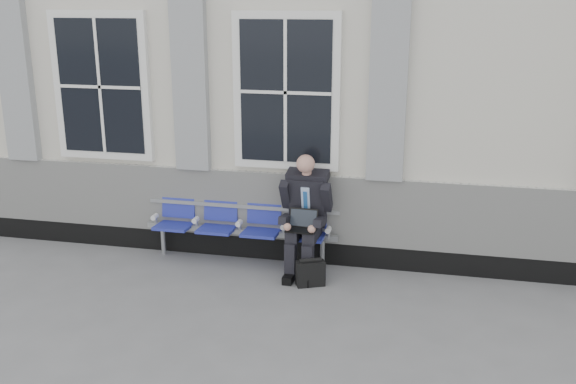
# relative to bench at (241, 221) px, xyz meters

# --- Properties ---
(ground) EXTENTS (70.00, 70.00, 0.00)m
(ground) POSITION_rel_bench_xyz_m (0.24, -1.32, -0.55)
(ground) COLOR slate
(ground) RESTS_ON ground
(station_building) EXTENTS (14.40, 4.40, 4.49)m
(station_building) POSITION_rel_bench_xyz_m (0.22, 2.15, 1.67)
(station_building) COLOR beige
(station_building) RESTS_ON ground
(bench) EXTENTS (2.60, 0.47, 0.91)m
(bench) POSITION_rel_bench_xyz_m (0.00, 0.00, 0.00)
(bench) COLOR #9EA0A3
(bench) RESTS_ON ground
(businessman) EXTENTS (0.65, 0.87, 1.53)m
(businessman) POSITION_rel_bench_xyz_m (0.89, -0.14, 0.26)
(businessman) COLOR black
(businessman) RESTS_ON ground
(briefcase) EXTENTS (0.38, 0.27, 0.36)m
(briefcase) POSITION_rel_bench_xyz_m (1.05, -0.58, -0.39)
(briefcase) COLOR black
(briefcase) RESTS_ON ground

